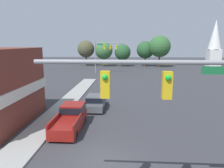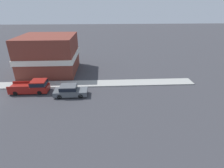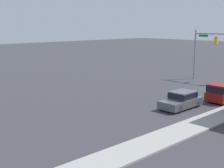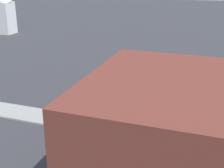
% 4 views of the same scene
% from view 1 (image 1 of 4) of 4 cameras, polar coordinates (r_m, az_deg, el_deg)
% --- Properties ---
extents(ground_plane, '(200.00, 200.00, 0.00)m').
position_cam_1_polar(ground_plane, '(14.20, -2.38, -19.49)').
color(ground_plane, '#38383D').
extents(sidewalk_curb, '(2.40, 60.00, 0.14)m').
position_cam_1_polar(sidewalk_curb, '(15.76, -24.47, -16.98)').
color(sidewalk_curb, '#9E9E99').
rests_on(sidewalk_curb, ground).
extents(near_signal_assembly, '(8.37, 0.49, 6.92)m').
position_cam_1_polar(near_signal_assembly, '(8.76, 17.42, -3.52)').
color(near_signal_assembly, gray).
rests_on(near_signal_assembly, ground).
extents(far_signal_assembly, '(6.86, 0.49, 7.57)m').
position_cam_1_polar(far_signal_assembly, '(51.79, -1.93, 8.92)').
color(far_signal_assembly, gray).
rests_on(far_signal_assembly, ground).
extents(car_lead, '(1.94, 4.56, 1.57)m').
position_cam_1_polar(car_lead, '(24.02, -4.27, -4.62)').
color(car_lead, black).
rests_on(car_lead, ground).
extents(pickup_truck_parked, '(2.01, 5.36, 1.83)m').
position_cam_1_polar(pickup_truck_parked, '(19.08, -10.73, -8.59)').
color(pickup_truck_parked, black).
rests_on(pickup_truck_parked, ground).
extents(church_steeple, '(3.06, 3.06, 12.60)m').
position_cam_1_polar(church_steeple, '(58.42, 25.20, 9.14)').
color(church_steeple, white).
rests_on(church_steeple, ground).
extents(backdrop_tree_left_far, '(5.28, 5.28, 7.92)m').
position_cam_1_polar(backdrop_tree_left_far, '(69.46, -6.82, 9.05)').
color(backdrop_tree_left_far, '#4C3823').
rests_on(backdrop_tree_left_far, ground).
extents(backdrop_tree_left_mid, '(5.44, 5.44, 7.62)m').
position_cam_1_polar(backdrop_tree_left_mid, '(67.81, -2.16, 8.76)').
color(backdrop_tree_left_mid, '#4C3823').
rests_on(backdrop_tree_left_mid, ground).
extents(backdrop_tree_center, '(4.89, 4.89, 6.77)m').
position_cam_1_polar(backdrop_tree_center, '(67.42, 2.79, 8.25)').
color(backdrop_tree_center, '#4C3823').
rests_on(backdrop_tree_center, ground).
extents(backdrop_tree_right_mid, '(5.31, 5.31, 7.71)m').
position_cam_1_polar(backdrop_tree_right_mid, '(68.39, 8.71, 8.80)').
color(backdrop_tree_right_mid, '#4C3823').
rests_on(backdrop_tree_right_mid, ground).
extents(backdrop_tree_right_far, '(6.37, 6.37, 9.31)m').
position_cam_1_polar(backdrop_tree_right_far, '(66.90, 12.36, 9.55)').
color(backdrop_tree_right_far, '#4C3823').
rests_on(backdrop_tree_right_far, ground).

